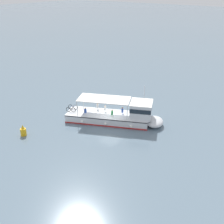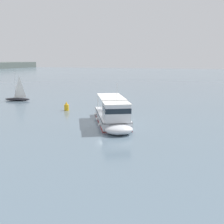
{
  "view_description": "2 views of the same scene",
  "coord_description": "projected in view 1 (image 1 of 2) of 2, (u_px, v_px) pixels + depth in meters",
  "views": [
    {
      "loc": [
        -19.88,
        25.49,
        16.86
      ],
      "look_at": [
        0.17,
        -0.59,
        1.4
      ],
      "focal_mm": 44.53,
      "sensor_mm": 36.0,
      "label": 1
    },
    {
      "loc": [
        -33.14,
        -11.71,
        7.85
      ],
      "look_at": [
        0.17,
        -0.59,
        1.4
      ],
      "focal_mm": 46.94,
      "sensor_mm": 36.0,
      "label": 2
    }
  ],
  "objects": [
    {
      "name": "ground_plane",
      "position": [
        110.0,
        123.0,
        36.43
      ],
      "size": [
        400.0,
        400.0,
        0.0
      ],
      "primitive_type": "plane",
      "color": "slate"
    },
    {
      "name": "ferry_main",
      "position": [
        120.0,
        115.0,
        36.33
      ],
      "size": [
        12.78,
        8.35,
        5.32
      ],
      "color": "silver",
      "rests_on": "ground"
    },
    {
      "name": "channel_buoy",
      "position": [
        23.0,
        131.0,
        33.4
      ],
      "size": [
        0.7,
        0.7,
        1.4
      ],
      "color": "gold",
      "rests_on": "ground"
    }
  ]
}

